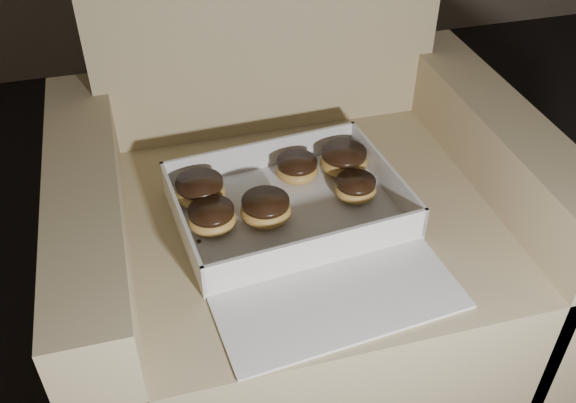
{
  "coord_description": "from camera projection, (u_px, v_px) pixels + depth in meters",
  "views": [
    {
      "loc": [
        -0.56,
        0.05,
        1.09
      ],
      "look_at": [
        -0.34,
        0.86,
        0.41
      ],
      "focal_mm": 40.0,
      "sensor_mm": 36.0,
      "label": 1
    }
  ],
  "objects": [
    {
      "name": "armchair",
      "position": [
        299.0,
        235.0,
        1.22
      ],
      "size": [
        0.83,
        0.7,
        0.87
      ],
      "color": "tan",
      "rests_on": "floor"
    },
    {
      "name": "bakery_box",
      "position": [
        298.0,
        222.0,
        1.06
      ],
      "size": [
        0.41,
        0.47,
        0.06
      ],
      "rotation": [
        0.0,
        0.0,
        0.1
      ],
      "color": "silver",
      "rests_on": "armchair"
    },
    {
      "name": "donut_a",
      "position": [
        212.0,
        217.0,
        1.04
      ],
      "size": [
        0.08,
        0.08,
        0.04
      ],
      "color": "#BE9442",
      "rests_on": "bakery_box"
    },
    {
      "name": "donut_b",
      "position": [
        200.0,
        190.0,
        1.09
      ],
      "size": [
        0.09,
        0.09,
        0.04
      ],
      "color": "#BE9442",
      "rests_on": "bakery_box"
    },
    {
      "name": "donut_c",
      "position": [
        297.0,
        168.0,
        1.15
      ],
      "size": [
        0.08,
        0.08,
        0.04
      ],
      "color": "#BE9442",
      "rests_on": "bakery_box"
    },
    {
      "name": "donut_d",
      "position": [
        266.0,
        209.0,
        1.06
      ],
      "size": [
        0.08,
        0.08,
        0.04
      ],
      "color": "#BE9442",
      "rests_on": "bakery_box"
    },
    {
      "name": "donut_e",
      "position": [
        344.0,
        160.0,
        1.16
      ],
      "size": [
        0.09,
        0.09,
        0.04
      ],
      "color": "#BE9442",
      "rests_on": "bakery_box"
    },
    {
      "name": "donut_f",
      "position": [
        355.0,
        188.0,
        1.11
      ],
      "size": [
        0.07,
        0.07,
        0.04
      ],
      "color": "#BE9442",
      "rests_on": "bakery_box"
    },
    {
      "name": "crumb_a",
      "position": [
        349.0,
        248.0,
        1.01
      ],
      "size": [
        0.01,
        0.01,
        0.0
      ],
      "primitive_type": "ellipsoid",
      "color": "black",
      "rests_on": "bakery_box"
    },
    {
      "name": "crumb_b",
      "position": [
        238.0,
        267.0,
        0.98
      ],
      "size": [
        0.01,
        0.01,
        0.0
      ],
      "primitive_type": "ellipsoid",
      "color": "black",
      "rests_on": "bakery_box"
    },
    {
      "name": "crumb_c",
      "position": [
        199.0,
        241.0,
        1.03
      ],
      "size": [
        0.01,
        0.01,
        0.0
      ],
      "primitive_type": "ellipsoid",
      "color": "black",
      "rests_on": "bakery_box"
    }
  ]
}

